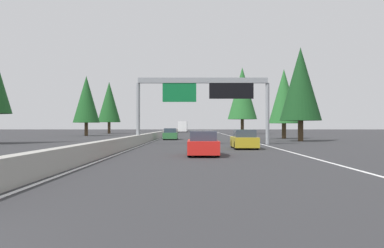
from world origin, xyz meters
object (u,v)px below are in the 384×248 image
sedan_mid_right (244,140)px  conifer_right_mid (284,96)px  conifer_left_mid (86,99)px  conifer_left_far (109,102)px  conifer_right_far (242,93)px  sign_gantry_overhead (205,91)px  sedan_mid_left (203,144)px  bus_near_right (183,126)px  sedan_mid_center (171,134)px  conifer_right_near (301,84)px

sedan_mid_right → conifer_right_mid: size_ratio=0.45×
conifer_left_mid → conifer_left_far: conifer_left_far is taller
conifer_right_mid → conifer_right_far: (37.20, 1.69, 3.19)m
sedan_mid_right → conifer_right_far: conifer_right_far is taller
sign_gantry_overhead → sedan_mid_left: 16.24m
conifer_left_mid → conifer_left_far: size_ratio=0.90×
sedan_mid_left → conifer_right_mid: (35.02, -12.01, 5.20)m
bus_near_right → conifer_left_far: bearing=149.2°
sign_gantry_overhead → bus_near_right: 87.56m
sedan_mid_left → conifer_right_mid: conifer_right_mid is taller
sign_gantry_overhead → conifer_right_mid: conifer_right_mid is taller
sedan_mid_right → conifer_right_mid: bearing=-17.7°
conifer_right_mid → sedan_mid_right: bearing=162.3°
sedan_mid_center → conifer_left_mid: (22.08, 16.33, 5.87)m
conifer_right_near → conifer_right_far: 47.57m
sedan_mid_right → conifer_left_far: (67.56, 23.59, 6.62)m
sedan_mid_right → bus_near_right: bearing=4.3°
sedan_mid_right → conifer_left_mid: 50.66m
sedan_mid_center → conifer_right_near: (-5.78, -15.37, 5.93)m
conifer_left_mid → sedan_mid_right: bearing=-152.5°
conifer_right_near → conifer_right_mid: 10.31m
sedan_mid_right → conifer_right_near: (16.77, -8.45, 5.93)m
sign_gantry_overhead → sedan_mid_right: sign_gantry_overhead is taller
conifer_left_far → conifer_left_mid: bearing=-179.2°
sedan_mid_right → conifer_right_far: 65.17m
sedan_mid_right → conifer_left_mid: bearing=27.5°
sedan_mid_right → conifer_right_mid: 28.87m
sign_gantry_overhead → conifer_right_near: conifer_right_near is taller
sedan_mid_left → sedan_mid_right: same height
sedan_mid_left → conifer_right_mid: size_ratio=0.45×
conifer_right_near → conifer_left_far: 60.05m
conifer_right_mid → conifer_right_near: bearing=179.0°
sedan_mid_center → conifer_left_far: conifer_left_far is taller
sedan_mid_center → sign_gantry_overhead: bearing=-164.8°
conifer_right_mid → conifer_right_far: 37.37m
bus_near_right → conifer_left_mid: bearing=162.3°
sedan_mid_center → conifer_left_mid: bearing=36.5°
conifer_right_mid → sedan_mid_left: bearing=161.1°
sedan_mid_center → conifer_left_far: bearing=20.3°
conifer_right_near → conifer_left_mid: (27.86, 31.70, -0.06)m
conifer_right_far → conifer_left_mid: size_ratio=1.38×
sedan_mid_right → conifer_left_far: bearing=19.2°
conifer_right_mid → conifer_right_far: bearing=2.6°
bus_near_right → conifer_right_mid: 69.94m
bus_near_right → conifer_left_far: 32.51m
sedan_mid_left → sedan_mid_center: (30.52, 3.55, 0.00)m
sign_gantry_overhead → sedan_mid_center: size_ratio=2.88×
conifer_right_far → conifer_right_mid: bearing=-177.4°
sign_gantry_overhead → sedan_mid_left: sign_gantry_overhead is taller
conifer_left_mid → conifer_left_far: bearing=0.8°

